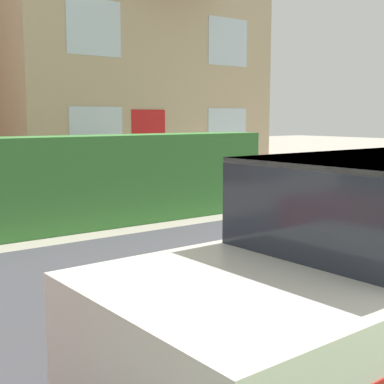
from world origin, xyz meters
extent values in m
cube|color=#424247|center=(0.00, 4.60, 0.01)|extent=(28.00, 6.90, 0.01)
cube|color=#3D7F38|center=(-0.60, 9.04, 0.80)|extent=(8.48, 0.89, 1.59)
cylinder|color=black|center=(-2.03, 3.62, 0.30)|extent=(0.58, 0.21, 0.57)
cube|color=silver|center=(-0.60, 2.88, 0.56)|extent=(4.58, 1.85, 0.78)
cube|color=red|center=(-0.62, 3.76, 0.62)|extent=(4.32, 0.10, 0.07)
cube|color=tan|center=(3.88, 15.41, 2.70)|extent=(7.50, 6.27, 5.40)
cube|color=red|center=(3.29, 12.27, 1.05)|extent=(1.00, 0.02, 2.10)
cube|color=silver|center=(1.82, 12.27, 1.51)|extent=(1.40, 0.02, 1.30)
cube|color=silver|center=(5.94, 12.27, 1.51)|extent=(1.40, 0.02, 1.30)
cube|color=silver|center=(1.82, 12.27, 4.00)|extent=(1.40, 0.02, 1.30)
cube|color=silver|center=(5.94, 12.27, 4.00)|extent=(1.40, 0.02, 1.30)
cube|color=#23662D|center=(2.35, 10.04, 0.54)|extent=(0.69, 0.73, 1.09)
cube|color=#184720|center=(2.35, 10.04, 1.14)|extent=(0.73, 0.76, 0.10)
camera|label=1|loc=(-4.08, 0.57, 1.90)|focal=50.00mm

